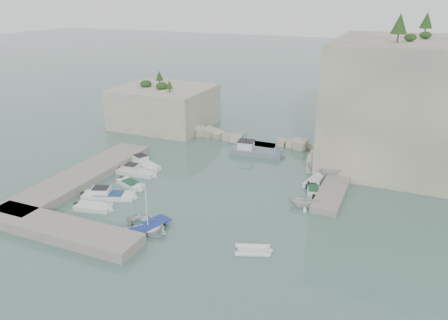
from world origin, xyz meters
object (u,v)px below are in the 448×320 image
at_px(rowboat, 148,230).
at_px(work_boat, 256,155).
at_px(motorboat_e, 94,209).
at_px(motorboat_b, 137,174).
at_px(tender_east_a, 303,206).
at_px(tender_east_c, 314,183).
at_px(motorboat_a, 144,166).
at_px(inflatable_dinghy, 253,252).
at_px(tender_east_b, 313,192).
at_px(tender_east_d, 323,176).
at_px(motorboat_d, 109,198).
at_px(motorboat_c, 131,186).

bearing_deg(rowboat, work_boat, 12.54).
distance_m(motorboat_e, work_boat, 26.19).
distance_m(motorboat_b, tender_east_a, 22.76).
bearing_deg(motorboat_b, tender_east_c, 13.69).
bearing_deg(rowboat, motorboat_a, 53.30).
xyz_separation_m(motorboat_e, tender_east_c, (21.13, 17.04, 0.00)).
distance_m(rowboat, tender_east_a, 17.62).
height_order(inflatable_dinghy, tender_east_b, tender_east_b).
distance_m(inflatable_dinghy, tender_east_d, 20.76).
bearing_deg(rowboat, inflatable_dinghy, -68.90).
bearing_deg(motorboat_b, inflatable_dinghy, -31.54).
xyz_separation_m(motorboat_b, inflatable_dinghy, (20.67, -11.39, 0.00)).
bearing_deg(tender_east_a, work_boat, 23.09).
bearing_deg(tender_east_a, tender_east_c, -11.91).
bearing_deg(tender_east_c, rowboat, 153.86).
distance_m(inflatable_dinghy, tender_east_b, 15.43).
height_order(motorboat_d, rowboat, motorboat_d).
height_order(inflatable_dinghy, tender_east_d, tender_east_d).
relative_size(motorboat_a, motorboat_c, 1.45).
bearing_deg(tender_east_c, motorboat_b, 115.46).
bearing_deg(tender_east_c, motorboat_a, 107.82).
xyz_separation_m(motorboat_d, motorboat_e, (0.22, -3.07, 0.00)).
relative_size(tender_east_a, tender_east_c, 0.77).
xyz_separation_m(rowboat, tender_east_b, (13.57, 15.73, 0.00)).
bearing_deg(rowboat, tender_east_b, -22.08).
height_order(motorboat_b, motorboat_e, motorboat_b).
relative_size(motorboat_b, motorboat_e, 1.34).
bearing_deg(motorboat_b, tender_east_a, -3.59).
relative_size(motorboat_d, tender_east_c, 1.48).
bearing_deg(motorboat_b, rowboat, -54.27).
bearing_deg(motorboat_d, tender_east_c, 13.14).
relative_size(motorboat_a, rowboat, 1.20).
relative_size(tender_east_b, tender_east_c, 0.95).
relative_size(tender_east_d, work_boat, 0.60).
bearing_deg(motorboat_a, motorboat_b, -48.18).
bearing_deg(tender_east_b, motorboat_b, 85.38).
height_order(motorboat_a, tender_east_b, motorboat_a).
bearing_deg(inflatable_dinghy, tender_east_d, 63.51).
bearing_deg(motorboat_b, motorboat_a, 103.05).
relative_size(motorboat_a, motorboat_b, 1.10).
distance_m(motorboat_b, inflatable_dinghy, 23.60).
xyz_separation_m(tender_east_d, work_boat, (-10.92, 4.16, 0.00)).
bearing_deg(motorboat_e, tender_east_d, 29.63).
bearing_deg(tender_east_c, tender_east_a, -168.24).
height_order(motorboat_b, rowboat, motorboat_b).
bearing_deg(motorboat_c, tender_east_c, 47.55).
bearing_deg(motorboat_d, inflatable_dinghy, -31.63).
xyz_separation_m(motorboat_b, tender_east_c, (22.43, 6.59, 0.00)).
distance_m(motorboat_d, work_boat, 23.52).
bearing_deg(inflatable_dinghy, tender_east_c, 64.52).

